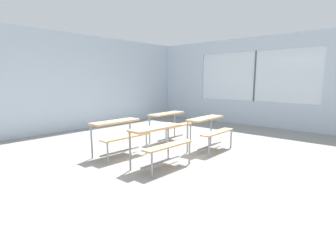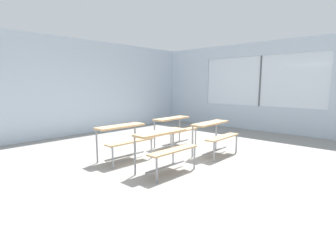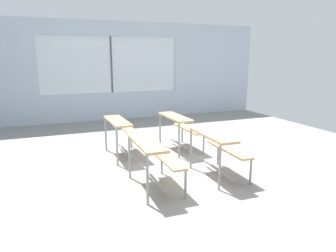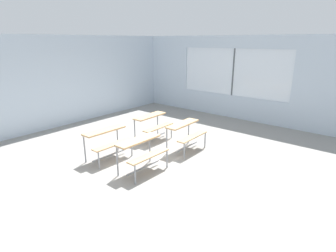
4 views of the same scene
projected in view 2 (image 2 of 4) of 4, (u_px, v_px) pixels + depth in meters
name	position (u px, v px, depth m)	size (l,w,h in m)	color
ground	(175.00, 166.00, 5.22)	(10.00, 9.00, 0.05)	gray
wall_back	(64.00, 87.00, 7.99)	(10.00, 0.12, 3.00)	silver
wall_right	(279.00, 89.00, 8.54)	(0.12, 9.00, 3.00)	silver
desk_bench_r0c0	(165.00, 142.00, 4.77)	(1.11, 0.61, 0.74)	tan
desk_bench_r0c1	(214.00, 131.00, 5.92)	(1.11, 0.62, 0.74)	tan
desk_bench_r1c0	(124.00, 134.00, 5.48)	(1.11, 0.61, 0.74)	tan
desk_bench_r1c1	(175.00, 125.00, 6.74)	(1.11, 0.61, 0.74)	tan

